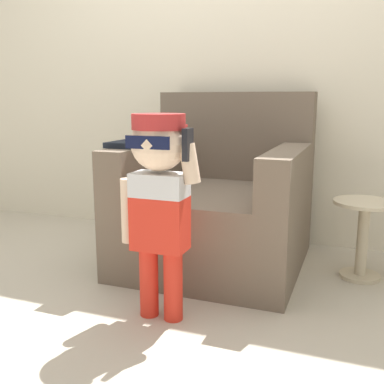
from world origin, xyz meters
TOP-DOWN VIEW (x-y plane):
  - ground_plane at (0.00, 0.00)m, footprint 10.00×10.00m
  - wall_back at (0.00, 0.73)m, footprint 10.00×0.05m
  - armchair at (0.16, 0.19)m, footprint 1.00×1.01m
  - person_child at (0.13, -0.59)m, footprint 0.37×0.27m
  - side_table at (0.96, 0.20)m, footprint 0.33×0.33m

SIDE VIEW (x-z plane):
  - ground_plane at x=0.00m, z-range 0.00..0.00m
  - side_table at x=0.96m, z-range 0.05..0.47m
  - armchair at x=0.16m, z-range -0.15..0.84m
  - person_child at x=0.13m, z-range 0.15..1.05m
  - wall_back at x=0.00m, z-range 0.00..2.60m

